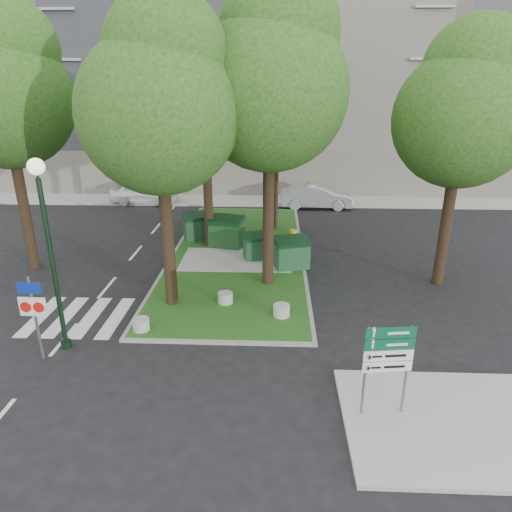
# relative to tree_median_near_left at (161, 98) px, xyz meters

# --- Properties ---
(ground) EXTENTS (120.00, 120.00, 0.00)m
(ground) POSITION_rel_tree_median_near_left_xyz_m (1.41, -2.56, -7.32)
(ground) COLOR black
(ground) RESTS_ON ground
(median_island) EXTENTS (6.00, 16.00, 0.12)m
(median_island) POSITION_rel_tree_median_near_left_xyz_m (1.91, 5.44, -7.26)
(median_island) COLOR #1C4313
(median_island) RESTS_ON ground
(median_kerb) EXTENTS (6.30, 16.30, 0.10)m
(median_kerb) POSITION_rel_tree_median_near_left_xyz_m (1.91, 5.44, -7.27)
(median_kerb) COLOR gray
(median_kerb) RESTS_ON ground
(sidewalk_corner) EXTENTS (5.00, 4.00, 0.12)m
(sidewalk_corner) POSITION_rel_tree_median_near_left_xyz_m (7.91, -6.06, -7.26)
(sidewalk_corner) COLOR #999993
(sidewalk_corner) RESTS_ON ground
(building_sidewalk) EXTENTS (42.00, 3.00, 0.12)m
(building_sidewalk) POSITION_rel_tree_median_near_left_xyz_m (1.41, 15.94, -7.26)
(building_sidewalk) COLOR #999993
(building_sidewalk) RESTS_ON ground
(zebra_crossing) EXTENTS (5.00, 3.00, 0.01)m
(zebra_crossing) POSITION_rel_tree_median_near_left_xyz_m (-2.34, -1.06, -7.31)
(zebra_crossing) COLOR silver
(zebra_crossing) RESTS_ON ground
(apartment_building) EXTENTS (41.00, 12.00, 16.00)m
(apartment_building) POSITION_rel_tree_median_near_left_xyz_m (1.41, 23.44, 0.68)
(apartment_building) COLOR tan
(apartment_building) RESTS_ON ground
(tree_median_near_left) EXTENTS (5.20, 5.20, 10.53)m
(tree_median_near_left) POSITION_rel_tree_median_near_left_xyz_m (0.00, 0.00, 0.00)
(tree_median_near_left) COLOR black
(tree_median_near_left) RESTS_ON ground
(tree_median_near_right) EXTENTS (5.60, 5.60, 11.46)m
(tree_median_near_right) POSITION_rel_tree_median_near_left_xyz_m (3.50, 2.00, 0.67)
(tree_median_near_right) COLOR black
(tree_median_near_right) RESTS_ON ground
(tree_median_mid) EXTENTS (4.80, 4.80, 9.99)m
(tree_median_mid) POSITION_rel_tree_median_near_left_xyz_m (0.50, 6.50, -0.34)
(tree_median_mid) COLOR black
(tree_median_mid) RESTS_ON ground
(tree_median_far) EXTENTS (5.80, 5.80, 11.93)m
(tree_median_far) POSITION_rel_tree_median_near_left_xyz_m (3.70, 9.50, 1.00)
(tree_median_far) COLOR black
(tree_median_far) RESTS_ON ground
(tree_street_left) EXTENTS (5.40, 5.40, 11.00)m
(tree_street_left) POSITION_rel_tree_median_near_left_xyz_m (-7.00, 3.50, 0.33)
(tree_street_left) COLOR black
(tree_street_left) RESTS_ON ground
(tree_street_right) EXTENTS (5.00, 5.00, 10.06)m
(tree_street_right) POSITION_rel_tree_median_near_left_xyz_m (10.50, 2.50, -0.33)
(tree_street_right) COLOR black
(tree_street_right) RESTS_ON ground
(dumpster_a) EXTENTS (1.76, 1.50, 1.39)m
(dumpster_a) POSITION_rel_tree_median_near_left_xyz_m (-0.30, 7.41, -6.53)
(dumpster_a) COLOR #0E3317
(dumpster_a) RESTS_ON median_island
(dumpster_b) EXTENTS (1.85, 1.48, 1.51)m
(dumpster_b) POSITION_rel_tree_median_near_left_xyz_m (1.30, 6.33, -6.47)
(dumpster_b) COLOR #103813
(dumpster_b) RESTS_ON median_island
(dumpster_c) EXTENTS (1.49, 1.21, 1.21)m
(dumpster_c) POSITION_rel_tree_median_near_left_xyz_m (2.90, 4.69, -6.62)
(dumpster_c) COLOR #103519
(dumpster_c) RESTS_ON median_island
(dumpster_d) EXTENTS (1.71, 1.41, 1.38)m
(dumpster_d) POSITION_rel_tree_median_near_left_xyz_m (4.41, 3.66, -6.54)
(dumpster_d) COLOR #13401E
(dumpster_d) RESTS_ON median_island
(bollard_left) EXTENTS (0.55, 0.55, 0.39)m
(bollard_left) POSITION_rel_tree_median_near_left_xyz_m (-0.69, -2.06, -7.00)
(bollard_left) COLOR #A3A39E
(bollard_left) RESTS_ON median_island
(bollard_right) EXTENTS (0.58, 0.58, 0.41)m
(bollard_right) POSITION_rel_tree_median_near_left_xyz_m (3.94, -0.89, -6.99)
(bollard_right) COLOR #A9A8A4
(bollard_right) RESTS_ON median_island
(bollard_mid) EXTENTS (0.55, 0.55, 0.39)m
(bollard_mid) POSITION_rel_tree_median_near_left_xyz_m (1.87, 0.04, -7.00)
(bollard_mid) COLOR #9D9E98
(bollard_mid) RESTS_ON median_island
(litter_bin) EXTENTS (0.38, 0.38, 0.67)m
(litter_bin) POSITION_rel_tree_median_near_left_xyz_m (4.61, 6.97, -6.86)
(litter_bin) COLOR gold
(litter_bin) RESTS_ON median_island
(street_lamp) EXTENTS (0.47, 0.47, 5.87)m
(street_lamp) POSITION_rel_tree_median_near_left_xyz_m (-2.82, -2.99, -3.63)
(street_lamp) COLOR black
(street_lamp) RESTS_ON ground
(traffic_sign_pole) EXTENTS (0.80, 0.09, 2.67)m
(traffic_sign_pole) POSITION_rel_tree_median_near_left_xyz_m (-3.23, -3.68, -5.61)
(traffic_sign_pole) COLOR slate
(traffic_sign_pole) RESTS_ON ground
(directional_sign) EXTENTS (1.19, 0.20, 2.40)m
(directional_sign) POSITION_rel_tree_median_near_left_xyz_m (6.37, -5.80, -5.61)
(directional_sign) COLOR slate
(directional_sign) RESTS_ON sidewalk_corner
(car_white) EXTENTS (4.60, 2.09, 1.53)m
(car_white) POSITION_rel_tree_median_near_left_xyz_m (-5.22, 15.00, -6.55)
(car_white) COLOR white
(car_white) RESTS_ON ground
(car_silver) EXTENTS (4.77, 1.76, 1.56)m
(car_silver) POSITION_rel_tree_median_near_left_xyz_m (6.39, 14.39, -6.54)
(car_silver) COLOR #AAABB2
(car_silver) RESTS_ON ground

